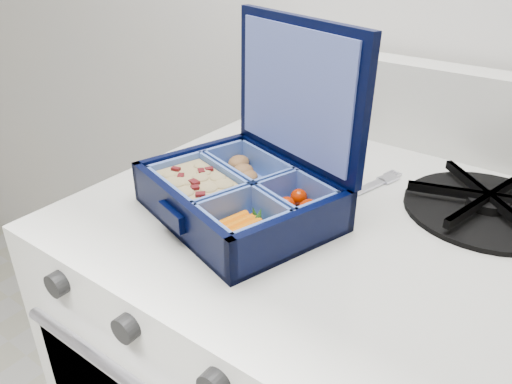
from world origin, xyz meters
The scene contains 4 objects.
bento_box centered at (-0.11, 1.62, 0.85)m, with size 0.22×0.17×0.05m, color black, non-canonical shape.
burner_grate centered at (0.13, 1.80, 0.83)m, with size 0.19×0.19×0.03m, color black.
burner_grate_rear centered at (-0.18, 1.84, 0.83)m, with size 0.16×0.16×0.02m, color black.
fork centered at (-0.02, 1.73, 0.82)m, with size 0.02×0.17×0.01m, color silver, non-canonical shape.
Camera 1 is at (0.21, 1.22, 1.13)m, focal length 35.00 mm.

